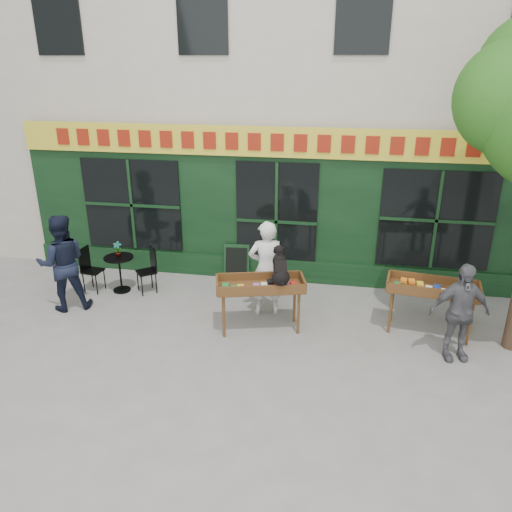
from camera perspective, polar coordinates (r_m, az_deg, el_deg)
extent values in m
plane|color=slate|center=(8.97, 0.11, -8.73)|extent=(80.00, 80.00, 0.00)
cube|color=beige|center=(13.70, 4.94, 23.47)|extent=(14.00, 7.00, 10.00)
cube|color=black|center=(10.55, 2.44, 5.44)|extent=(11.00, 0.16, 3.20)
cube|color=yellow|center=(10.13, 2.47, 12.88)|extent=(11.00, 0.06, 0.60)
cube|color=#991F0D|center=(10.10, 2.44, 12.85)|extent=(9.60, 0.03, 0.34)
cube|color=black|center=(10.91, 2.26, -1.53)|extent=(11.00, 0.10, 0.50)
cube|color=black|center=(10.53, 2.34, 3.99)|extent=(1.70, 0.05, 2.50)
cube|color=black|center=(11.34, -13.95, 5.70)|extent=(2.20, 0.05, 2.00)
cube|color=black|center=(10.54, 19.89, 3.86)|extent=(2.20, 0.05, 2.00)
cylinder|color=brown|center=(8.67, -3.70, -6.91)|extent=(0.05, 0.05, 0.80)
cylinder|color=brown|center=(8.78, 4.87, -6.56)|extent=(0.05, 0.05, 0.80)
cylinder|color=brown|center=(9.06, -3.76, -5.58)|extent=(0.05, 0.05, 0.80)
cylinder|color=brown|center=(9.16, 4.42, -5.27)|extent=(0.05, 0.05, 0.80)
cube|color=brown|center=(8.71, 0.49, -3.63)|extent=(1.60, 0.95, 0.05)
cube|color=brown|center=(8.41, 0.67, -3.97)|extent=(1.46, 0.43, 0.18)
cube|color=brown|center=(8.94, 0.32, -2.38)|extent=(1.46, 0.43, 0.18)
cube|color=brown|center=(8.68, 0.49, -3.27)|extent=(1.36, 0.72, 0.06)
imported|color=silver|center=(9.25, 1.18, -1.41)|extent=(0.76, 0.60, 1.83)
cylinder|color=brown|center=(9.09, 15.10, -6.24)|extent=(0.05, 0.05, 0.80)
cylinder|color=brown|center=(9.16, 23.26, -7.13)|extent=(0.05, 0.05, 0.80)
cylinder|color=brown|center=(9.49, 15.29, -5.05)|extent=(0.05, 0.05, 0.80)
cylinder|color=brown|center=(9.55, 23.10, -5.91)|extent=(0.05, 0.05, 0.80)
cube|color=brown|center=(9.12, 19.52, -3.74)|extent=(1.57, 0.78, 0.05)
cube|color=brown|center=(8.82, 19.58, -4.04)|extent=(1.49, 0.25, 0.18)
cube|color=brown|center=(9.35, 19.58, -2.57)|extent=(1.49, 0.25, 0.18)
cube|color=brown|center=(9.09, 19.56, -3.40)|extent=(1.34, 0.58, 0.06)
imported|color=#515155|center=(8.52, 22.22, -5.97)|extent=(1.02, 0.59, 1.64)
cylinder|color=black|center=(10.86, -15.06, -3.75)|extent=(0.36, 0.36, 0.03)
cylinder|color=black|center=(10.71, -15.24, -2.01)|extent=(0.04, 0.04, 0.72)
cylinder|color=black|center=(10.58, -15.44, -0.17)|extent=(0.60, 0.60, 0.03)
cube|color=black|center=(10.85, -18.13, -1.64)|extent=(0.40, 0.40, 0.03)
cube|color=black|center=(10.85, -19.03, -0.32)|extent=(0.07, 0.36, 0.50)
cylinder|color=black|center=(10.74, -17.76, -3.17)|extent=(0.02, 0.02, 0.44)
cylinder|color=black|center=(10.97, -16.91, -2.55)|extent=(0.02, 0.02, 0.44)
cylinder|color=black|center=(10.91, -19.08, -2.96)|extent=(0.02, 0.02, 0.44)
cylinder|color=black|center=(11.13, -18.22, -2.35)|extent=(0.02, 0.02, 0.44)
cube|color=black|center=(10.51, -12.45, -1.79)|extent=(0.51, 0.51, 0.03)
cube|color=black|center=(10.46, -11.67, -0.36)|extent=(0.25, 0.30, 0.50)
cylinder|color=black|center=(10.70, -13.35, -2.79)|extent=(0.02, 0.02, 0.44)
cylinder|color=black|center=(10.43, -12.89, -3.39)|extent=(0.02, 0.02, 0.44)
cylinder|color=black|center=(10.77, -11.83, -2.49)|extent=(0.02, 0.02, 0.44)
cylinder|color=black|center=(10.51, -11.33, -3.08)|extent=(0.02, 0.02, 0.44)
imported|color=gray|center=(10.51, -15.53, 0.73)|extent=(0.19, 0.14, 0.33)
imported|color=black|center=(10.10, -21.26, -0.75)|extent=(1.15, 1.07, 1.88)
cube|color=black|center=(10.88, -2.25, -0.73)|extent=(0.57, 0.23, 0.79)
cube|color=black|center=(10.87, -2.27, -0.77)|extent=(0.47, 0.20, 0.65)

